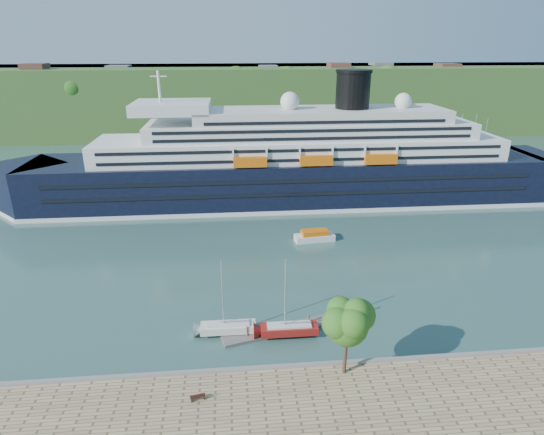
{
  "coord_description": "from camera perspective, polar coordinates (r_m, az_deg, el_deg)",
  "views": [
    {
      "loc": [
        -5.52,
        -38.15,
        32.44
      ],
      "look_at": [
        1.0,
        30.0,
        6.0
      ],
      "focal_mm": 30.0,
      "sensor_mm": 36.0,
      "label": 1
    }
  ],
  "objects": [
    {
      "name": "floating_pontoon",
      "position": [
        56.73,
        2.72,
        -13.55
      ],
      "size": [
        17.6,
        6.41,
        0.39
      ],
      "primitive_type": null,
      "rotation": [
        0.0,
        0.0,
        0.25
      ],
      "color": "#65615A",
      "rests_on": "ground"
    },
    {
      "name": "ground",
      "position": [
        50.38,
        2.24,
        -18.99
      ],
      "size": [
        400.0,
        400.0,
        0.0
      ],
      "primitive_type": "plane",
      "color": "#2F534C",
      "rests_on": "ground"
    },
    {
      "name": "sailboat_red",
      "position": [
        52.87,
        2.22,
        -10.41
      ],
      "size": [
        7.45,
        2.09,
        9.62
      ],
      "primitive_type": null,
      "rotation": [
        0.0,
        0.0,
        -0.0
      ],
      "color": "maroon",
      "rests_on": "ground"
    },
    {
      "name": "promenade_tree",
      "position": [
        46.69,
        9.34,
        -14.24
      ],
      "size": [
        5.61,
        5.61,
        9.29
      ],
      "primitive_type": null,
      "color": "#215616",
      "rests_on": "promenade"
    },
    {
      "name": "tender_launch",
      "position": [
        79.69,
        5.36,
        -2.24
      ],
      "size": [
        7.22,
        3.17,
        1.93
      ],
      "primitive_type": null,
      "rotation": [
        0.0,
        0.0,
        0.11
      ],
      "color": "#D7620C",
      "rests_on": "ground"
    },
    {
      "name": "sailboat_white_near",
      "position": [
        53.47,
        -5.65,
        -10.3
      ],
      "size": [
        7.23,
        2.09,
        9.31
      ],
      "primitive_type": null,
      "rotation": [
        0.0,
        0.0,
        -0.01
      ],
      "color": "silver",
      "rests_on": "ground"
    },
    {
      "name": "far_hillside",
      "position": [
        184.37,
        -3.84,
        14.71
      ],
      "size": [
        400.0,
        50.0,
        24.0
      ],
      "primitive_type": "cube",
      "color": "#386227",
      "rests_on": "ground"
    },
    {
      "name": "park_bench",
      "position": [
        46.31,
        -9.34,
        -21.21
      ],
      "size": [
        1.53,
        0.87,
        0.92
      ],
      "primitive_type": null,
      "rotation": [
        0.0,
        0.0,
        0.2
      ],
      "color": "#412112",
      "rests_on": "promenade"
    },
    {
      "name": "cruise_ship",
      "position": [
        96.04,
        2.19,
        9.88
      ],
      "size": [
        122.54,
        18.38,
        27.5
      ],
      "primitive_type": null,
      "rotation": [
        0.0,
        0.0,
        -0.0
      ],
      "color": "black",
      "rests_on": "ground"
    },
    {
      "name": "quay_coping",
      "position": [
        49.49,
        2.29,
        -18.12
      ],
      "size": [
        220.0,
        0.5,
        0.3
      ],
      "primitive_type": "cube",
      "color": "slate",
      "rests_on": "promenade"
    }
  ]
}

